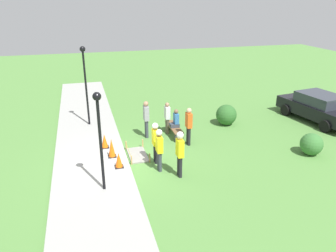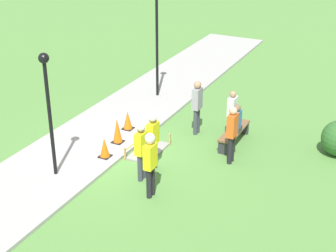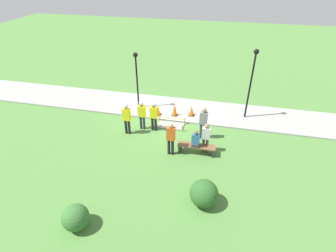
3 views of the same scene
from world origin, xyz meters
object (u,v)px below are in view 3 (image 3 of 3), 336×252
Objects in this scene: park_bench at (197,148)px; bystander_in_white_shirt at (203,121)px; lamppost_near at (137,72)px; lamppost_far at (252,75)px; traffic_cone_near_patch at (192,111)px; bystander_in_orange_shirt at (171,137)px; worker_assistant at (154,114)px; bystander_in_gray_shirt at (206,136)px; worker_trainee at (142,113)px; worker_supervisor at (126,116)px; traffic_cone_sidewalk_edge at (158,110)px; person_seated_on_bench at (196,140)px; traffic_cone_far_patch at (175,109)px.

bystander_in_white_shirt is (-0.13, -1.35, 0.70)m from park_bench.
lamppost_near is 6.56m from lamppost_far.
bystander_in_orange_shirt reaches higher than traffic_cone_near_patch.
worker_assistant is (1.80, 1.90, 0.62)m from traffic_cone_near_patch.
lamppost_far reaches higher than lamppost_near.
bystander_in_white_shirt reaches higher than bystander_in_orange_shirt.
lamppost_far is at bearing -170.34° from traffic_cone_near_patch.
worker_trainee is at bearing -19.65° from bystander_in_gray_shirt.
worker_assistant is at bearing -30.85° from park_bench.
lamppost_far is (-6.24, -3.05, 1.64)m from worker_supervisor.
worker_trainee is (2.47, 1.90, 0.61)m from traffic_cone_near_patch.
worker_trainee is at bearing 72.13° from traffic_cone_sidewalk_edge.
traffic_cone_near_patch is 3.42m from bystander_in_gray_shirt.
park_bench is 0.49m from person_seated_on_bench.
worker_trainee is (3.15, -1.58, 0.21)m from person_seated_on_bench.
lamppost_far is at bearing -129.90° from bystander_in_orange_shirt.
worker_supervisor is at bearing 44.16° from worker_trainee.
person_seated_on_bench is at bearing 153.38° from worker_trainee.
bystander_in_gray_shirt is at bearing -147.76° from park_bench.
traffic_cone_sidewalk_edge is 0.18× the size of lamppost_near.
worker_supervisor is 0.90m from worker_trainee.
traffic_cone_far_patch is (0.99, 0.21, 0.09)m from traffic_cone_near_patch.
worker_trainee is at bearing 23.46° from lamppost_far.
worker_supervisor reaches higher than worker_assistant.
person_seated_on_bench is 3.53m from worker_trainee.
bystander_in_orange_shirt is (1.21, 0.33, 0.67)m from park_bench.
traffic_cone_far_patch is 3.62m from bystander_in_orange_shirt.
worker_supervisor is 3.15m from lamppost_near.
bystander_in_gray_shirt is (-1.60, -0.58, -0.11)m from bystander_in_orange_shirt.
person_seated_on_bench is 0.51× the size of worker_assistant.
worker_supervisor is 0.52× the size of lamppost_near.
traffic_cone_near_patch is 0.40× the size of bystander_in_gray_shirt.
traffic_cone_far_patch is at bearing -54.43° from bystander_in_gray_shirt.
bystander_in_orange_shirt reaches higher than worker_trainee.
lamppost_near is (0.31, -2.85, 1.32)m from worker_supervisor.
worker_trainee reaches higher than park_bench.
worker_trainee reaches higher than person_seated_on_bench.
bystander_in_orange_shirt reaches higher than traffic_cone_sidewalk_edge.
worker_supervisor is at bearing -14.13° from person_seated_on_bench.
bystander_in_orange_shirt is at bearing 83.05° from traffic_cone_near_patch.
traffic_cone_near_patch is 0.35× the size of bystander_in_white_shirt.
lamppost_near is at bearing -54.01° from worker_assistant.
park_bench is 1.00× the size of worker_supervisor.
lamppost_near is (2.96, -4.09, 1.42)m from bystander_in_orange_shirt.
park_bench is (-2.73, 3.05, -0.07)m from traffic_cone_sidewalk_edge.
worker_supervisor is 4.02m from bystander_in_white_shirt.
bystander_in_gray_shirt is at bearing 142.39° from lamppost_near.
person_seated_on_bench is 1.43m from bystander_in_white_shirt.
bystander_in_white_shirt is 0.52× the size of lamppost_near.
traffic_cone_near_patch is 3.83m from bystander_in_orange_shirt.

